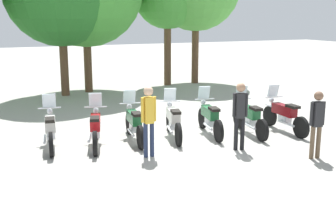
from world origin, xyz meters
name	(u,v)px	position (x,y,z in m)	size (l,w,h in m)	color
ground_plane	(175,139)	(0.00, 0.00, 0.00)	(80.00, 80.00, 0.00)	#9E9B93
motorcycle_0	(50,129)	(-3.39, 0.60, 0.52)	(0.67, 2.18, 1.37)	black
motorcycle_1	(95,128)	(-2.25, 0.23, 0.52)	(0.82, 2.14, 1.37)	black
motorcycle_2	(134,123)	(-1.13, 0.32, 0.52)	(0.66, 2.19, 1.37)	black
motorcycle_3	(173,120)	(0.01, 0.14, 0.52)	(0.80, 2.15, 1.37)	black
motorcycle_4	(210,118)	(1.14, 0.01, 0.52)	(0.74, 2.17, 1.37)	black
motorcycle_5	(249,117)	(2.27, -0.38, 0.52)	(0.68, 2.18, 1.37)	black
motorcycle_6	(284,115)	(3.39, -0.58, 0.52)	(0.62, 2.19, 1.37)	black
person_0	(240,111)	(1.13, -1.60, 1.06)	(0.40, 0.31, 1.79)	black
person_1	(149,116)	(-1.25, -1.17, 1.06)	(0.40, 0.24, 1.80)	#232D4C
person_2	(317,120)	(2.48, -2.93, 0.99)	(0.41, 0.26, 1.69)	brown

